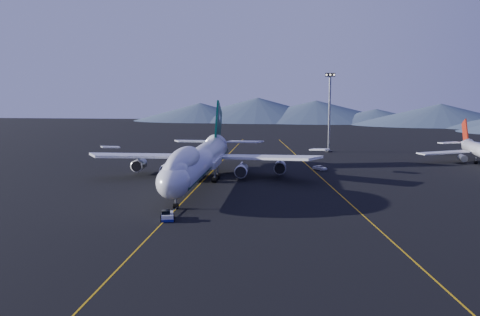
# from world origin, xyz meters

# --- Properties ---
(ground) EXTENTS (500.00, 500.00, 0.00)m
(ground) POSITION_xyz_m (0.00, 0.00, 0.00)
(ground) COLOR black
(ground) RESTS_ON ground
(taxiway_line_main) EXTENTS (0.25, 220.00, 0.01)m
(taxiway_line_main) POSITION_xyz_m (0.00, 0.00, 0.01)
(taxiway_line_main) COLOR #CF980C
(taxiway_line_main) RESTS_ON ground
(taxiway_line_side) EXTENTS (28.08, 198.09, 0.01)m
(taxiway_line_side) POSITION_xyz_m (30.00, 10.00, 0.01)
(taxiway_line_side) COLOR #CF980C
(taxiway_line_side) RESTS_ON ground
(boeing_747) EXTENTS (59.62, 72.43, 19.37)m
(boeing_747) POSITION_xyz_m (0.00, 0.03, 5.81)
(boeing_747) COLOR silver
(boeing_747) RESTS_ON ground
(pushback_tug) EXTENTS (3.23, 4.66, 1.86)m
(pushback_tug) POSITION_xyz_m (0.39, -35.02, 0.58)
(pushback_tug) COLOR silver
(pushback_tug) RESTS_ON ground
(service_van) EXTENTS (4.58, 4.98, 1.29)m
(service_van) POSITION_xyz_m (30.00, 24.90, 0.65)
(service_van) COLOR silver
(service_van) RESTS_ON ground
(floodlight_mast) EXTENTS (3.47, 2.60, 28.09)m
(floodlight_mast) POSITION_xyz_m (35.00, 67.34, 14.23)
(floodlight_mast) COLOR black
(floodlight_mast) RESTS_ON ground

